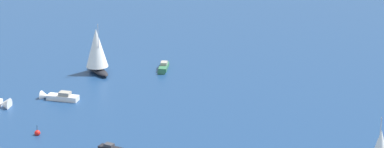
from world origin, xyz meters
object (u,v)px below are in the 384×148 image
at_px(marker_buoy, 37,133).
at_px(motorboat_outer_ring_b, 163,68).
at_px(sailboat_offshore, 97,50).
at_px(motorboat_outer_ring_c, 58,97).

bearing_deg(marker_buoy, motorboat_outer_ring_b, 63.09).
xyz_separation_m(sailboat_offshore, marker_buoy, (-5.02, -36.86, -5.06)).
relative_size(motorboat_outer_ring_b, marker_buoy, 3.46).
relative_size(sailboat_offshore, motorboat_outer_ring_b, 1.64).
relative_size(sailboat_offshore, motorboat_outer_ring_c, 1.40).
bearing_deg(sailboat_offshore, motorboat_outer_ring_c, -106.50).
distance_m(sailboat_offshore, motorboat_outer_ring_b, 16.09).
height_order(motorboat_outer_ring_b, motorboat_outer_ring_c, motorboat_outer_ring_c).
height_order(sailboat_offshore, marker_buoy, sailboat_offshore).
bearing_deg(sailboat_offshore, marker_buoy, -97.76).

